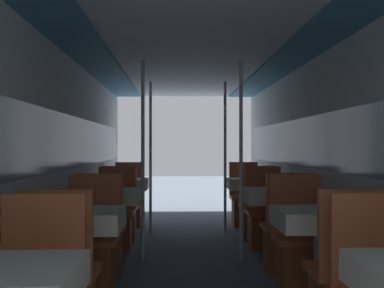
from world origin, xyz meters
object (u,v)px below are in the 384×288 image
at_px(chair_left_near_3, 121,218).
at_px(chair_left_far_3, 129,207).
at_px(dining_table_left_2, 109,200).
at_px(chair_right_far_3, 245,207).
at_px(support_pole_left_2, 143,161).
at_px(dining_table_right_2, 274,199).
at_px(support_pole_right_3, 225,157).
at_px(chair_left_far_2, 115,225).
at_px(chair_right_far_1, 301,255).
at_px(chair_left_far_1, 91,257).
at_px(support_pole_right_2, 241,161).
at_px(support_pole_left_3, 151,157).
at_px(dining_table_right_1, 320,224).
at_px(chair_right_far_2, 265,224).
at_px(chair_right_near_3, 257,217).
at_px(chair_right_near_2, 286,242).
at_px(dining_table_left_1, 78,225).
at_px(dining_table_left_3, 125,187).
at_px(dining_table_right_3, 250,186).
at_px(chair_left_near_2, 101,243).

distance_m(chair_left_near_3, chair_left_far_3, 1.20).
relative_size(dining_table_left_2, chair_right_far_3, 0.78).
xyz_separation_m(support_pole_left_2, dining_table_right_2, (1.42, 0.00, -0.42)).
relative_size(support_pole_left_2, support_pole_right_3, 1.00).
bearing_deg(chair_right_far_3, chair_left_near_3, 34.05).
height_order(chair_left_far_2, chair_right_far_1, same).
height_order(chair_left_far_1, support_pole_right_2, support_pole_right_2).
xyz_separation_m(support_pole_left_3, dining_table_right_1, (1.42, -3.63, -0.42)).
relative_size(chair_right_far_2, chair_right_near_3, 1.00).
xyz_separation_m(chair_right_near_2, chair_right_far_2, (0.00, 1.20, 0.00)).
distance_m(support_pole_left_2, dining_table_right_2, 1.48).
height_order(support_pole_right_2, chair_right_far_3, support_pole_right_2).
bearing_deg(chair_right_far_1, chair_left_far_3, -63.86).
distance_m(dining_table_left_1, chair_left_far_3, 4.24).
relative_size(chair_left_near_3, support_pole_right_3, 0.46).
relative_size(dining_table_left_3, dining_table_right_3, 1.00).
height_order(dining_table_right_2, chair_right_far_2, chair_right_far_2).
height_order(chair_left_near_3, chair_left_far_3, same).
bearing_deg(support_pole_left_3, dining_table_right_3, 0.00).
bearing_deg(chair_right_near_2, support_pole_left_3, 120.44).
xyz_separation_m(dining_table_right_2, dining_table_right_3, (0.00, 1.81, 0.00)).
bearing_deg(chair_left_near_3, support_pole_right_3, 22.97).
relative_size(dining_table_left_1, dining_table_right_2, 1.00).
distance_m(dining_table_left_2, chair_right_far_2, 1.91).
height_order(dining_table_left_2, chair_left_near_3, chair_left_near_3).
bearing_deg(chair_left_far_1, dining_table_left_2, -90.00).
relative_size(chair_right_far_1, dining_table_right_2, 1.28).
relative_size(support_pole_left_3, chair_right_far_3, 2.20).
relative_size(dining_table_left_1, support_pole_left_3, 0.36).
bearing_deg(dining_table_left_2, dining_table_right_3, 45.53).
height_order(dining_table_right_2, chair_right_near_2, chair_right_near_2).
xyz_separation_m(chair_left_far_3, dining_table_right_1, (1.78, -4.23, 0.36)).
bearing_deg(support_pole_left_2, dining_table_right_2, 0.00).
relative_size(chair_left_near_2, support_pole_left_3, 0.46).
height_order(dining_table_left_3, dining_table_right_2, same).
distance_m(dining_table_left_1, dining_table_right_2, 2.54).
xyz_separation_m(chair_right_far_1, chair_right_far_3, (0.00, 3.63, 0.00)).
height_order(chair_left_far_1, chair_right_near_2, same).
height_order(dining_table_right_1, support_pole_right_2, support_pole_right_2).
height_order(support_pole_left_2, dining_table_right_3, support_pole_left_2).
bearing_deg(chair_left_far_3, support_pole_right_2, 120.44).
bearing_deg(chair_right_near_2, chair_right_far_3, 90.00).
height_order(chair_left_near_3, support_pole_right_2, support_pole_right_2).
xyz_separation_m(chair_left_near_3, chair_right_far_1, (1.78, -2.42, 0.00)).
distance_m(chair_left_far_1, chair_right_near_2, 1.88).
bearing_deg(chair_left_far_2, dining_table_left_1, 90.00).
bearing_deg(chair_left_near_3, chair_left_far_3, 90.00).
distance_m(chair_left_far_1, dining_table_right_2, 2.18).
height_order(dining_table_left_1, support_pole_right_3, support_pole_right_3).
xyz_separation_m(chair_right_far_2, chair_right_near_3, (0.00, 0.61, 0.00)).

